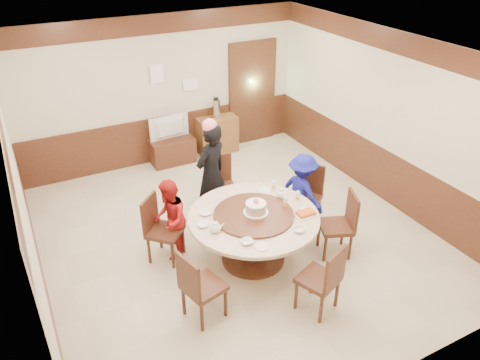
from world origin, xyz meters
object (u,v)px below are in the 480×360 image
birthday_cake (256,208)px  tv_stand (173,151)px  person_standing (211,174)px  side_cabinet (217,135)px  thermos (216,109)px  banquet_table (253,229)px  shrimp_platter (306,214)px  person_red (170,219)px  television (171,128)px  person_blue (302,191)px

birthday_cake → tv_stand: bearing=89.7°
person_standing → side_cabinet: bearing=-139.9°
thermos → banquet_table: bearing=-106.9°
banquet_table → shrimp_platter: size_ratio=5.95×
tv_stand → side_cabinet: size_ratio=1.06×
banquet_table → thermos: (1.04, 3.40, 0.41)m
shrimp_platter → side_cabinet: (0.42, 3.73, -0.40)m
side_cabinet → person_red: bearing=-126.2°
person_standing → birthday_cake: 1.20m
person_red → television: person_red is taller
side_cabinet → thermos: 0.57m
television → thermos: (0.98, 0.03, 0.21)m
tv_stand → thermos: thermos is taller
person_blue → shrimp_platter: 0.89m
person_blue → television: 3.13m
person_blue → shrimp_platter: (-0.45, -0.74, 0.17)m
television → person_blue: bearing=104.0°
birthday_cake → shrimp_platter: bearing=-30.0°
banquet_table → thermos: bearing=73.1°
person_red → shrimp_platter: (1.59, -0.97, 0.18)m
birthday_cake → side_cabinet: size_ratio=0.43×
shrimp_platter → side_cabinet: 3.78m
person_blue → television: bearing=6.2°
banquet_table → shrimp_platter: (0.62, -0.33, 0.24)m
banquet_table → tv_stand: banquet_table is taller
birthday_cake → thermos: 3.54m
person_red → shrimp_platter: bearing=80.8°
person_standing → person_red: bearing=9.1°
person_red → television: (1.03, 2.73, 0.13)m
banquet_table → tv_stand: (0.06, 3.37, -0.28)m
person_blue → person_standing: bearing=42.7°
person_standing → side_cabinet: 2.51m
person_standing → shrimp_platter: size_ratio=5.46×
person_blue → person_red: bearing=70.7°
banquet_table → side_cabinet: (1.04, 3.40, -0.16)m
birthday_cake → shrimp_platter: size_ratio=1.15×
television → side_cabinet: (0.99, 0.03, -0.36)m
person_blue → banquet_table: bearing=98.4°
person_standing → thermos: (1.11, 2.20, 0.12)m
banquet_table → birthday_cake: (0.04, 0.01, 0.32)m
birthday_cake → shrimp_platter: (0.58, -0.34, -0.08)m
banquet_table → side_cabinet: banquet_table is taller
person_blue → television: person_blue is taller
person_standing → television: size_ratio=2.05×
banquet_table → shrimp_platter: shrimp_platter is taller
shrimp_platter → thermos: (0.41, 3.73, 0.16)m
tv_stand → thermos: size_ratio=2.24×
shrimp_platter → birthday_cake: bearing=150.0°
banquet_table → person_blue: person_blue is taller
tv_stand → thermos: bearing=1.8°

